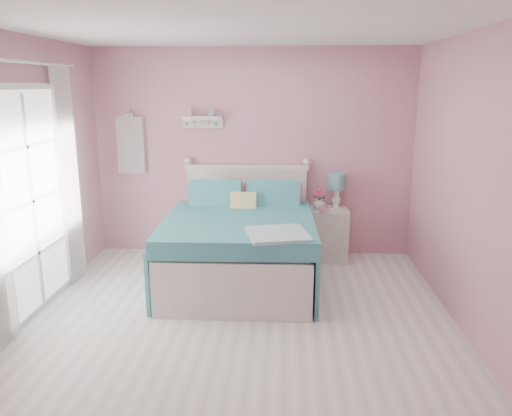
# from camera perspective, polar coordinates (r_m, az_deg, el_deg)

# --- Properties ---
(floor) EXTENTS (4.50, 4.50, 0.00)m
(floor) POSITION_cam_1_polar(r_m,az_deg,el_deg) (4.57, -2.17, -14.04)
(floor) COLOR beige
(floor) RESTS_ON ground
(room_shell) EXTENTS (4.50, 4.50, 4.50)m
(room_shell) POSITION_cam_1_polar(r_m,az_deg,el_deg) (4.08, -2.37, 6.02)
(room_shell) COLOR #CA8097
(room_shell) RESTS_ON floor
(bed) EXTENTS (1.62, 2.03, 1.16)m
(bed) POSITION_cam_1_polar(r_m,az_deg,el_deg) (5.56, -1.76, -4.37)
(bed) COLOR silver
(bed) RESTS_ON floor
(nightstand) EXTENTS (0.45, 0.45, 0.65)m
(nightstand) POSITION_cam_1_polar(r_m,az_deg,el_deg) (6.32, 8.31, -2.95)
(nightstand) COLOR beige
(nightstand) RESTS_ON floor
(table_lamp) EXTENTS (0.22, 0.22, 0.44)m
(table_lamp) POSITION_cam_1_polar(r_m,az_deg,el_deg) (6.23, 9.21, 2.75)
(table_lamp) COLOR white
(table_lamp) RESTS_ON nightstand
(vase) EXTENTS (0.19, 0.19, 0.16)m
(vase) POSITION_cam_1_polar(r_m,az_deg,el_deg) (6.19, 7.22, 0.58)
(vase) COLOR silver
(vase) RESTS_ON nightstand
(teacup) EXTENTS (0.10, 0.10, 0.08)m
(teacup) POSITION_cam_1_polar(r_m,az_deg,el_deg) (6.05, 7.75, -0.11)
(teacup) COLOR #C48490
(teacup) RESTS_ON nightstand
(roses) EXTENTS (0.14, 0.11, 0.12)m
(roses) POSITION_cam_1_polar(r_m,az_deg,el_deg) (6.16, 7.23, 1.63)
(roses) COLOR #D04781
(roses) RESTS_ON vase
(wall_shelf) EXTENTS (0.50, 0.15, 0.25)m
(wall_shelf) POSITION_cam_1_polar(r_m,az_deg,el_deg) (6.31, -6.17, 10.10)
(wall_shelf) COLOR silver
(wall_shelf) RESTS_ON room_shell
(hanging_dress) EXTENTS (0.34, 0.03, 0.72)m
(hanging_dress) POSITION_cam_1_polar(r_m,az_deg,el_deg) (6.54, -14.16, 6.95)
(hanging_dress) COLOR white
(hanging_dress) RESTS_ON room_shell
(french_door) EXTENTS (0.04, 1.32, 2.16)m
(french_door) POSITION_cam_1_polar(r_m,az_deg,el_deg) (5.13, -24.31, 0.63)
(french_door) COLOR silver
(french_door) RESTS_ON floor
(curtain_far) EXTENTS (0.04, 0.40, 2.32)m
(curtain_far) POSITION_cam_1_polar(r_m,az_deg,el_deg) (5.74, -20.61, 3.36)
(curtain_far) COLOR white
(curtain_far) RESTS_ON floor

